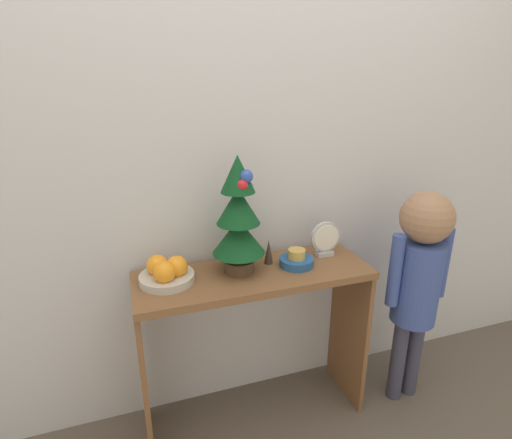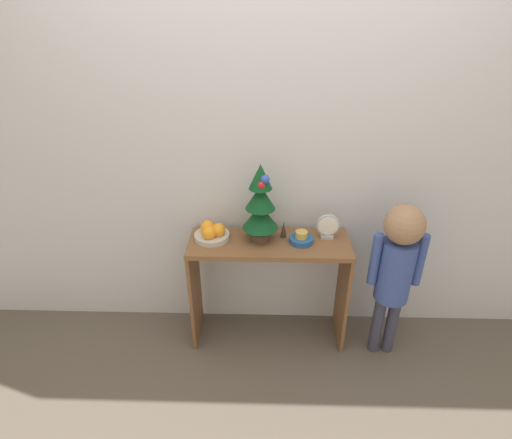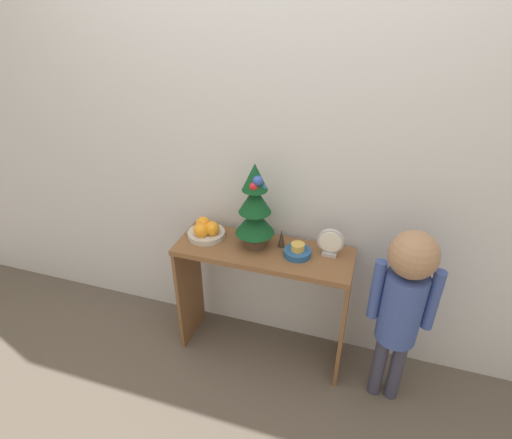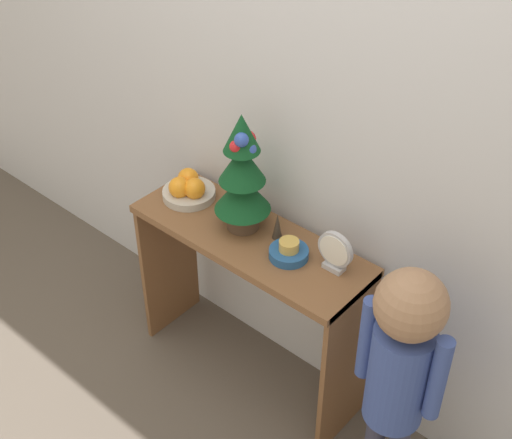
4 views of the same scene
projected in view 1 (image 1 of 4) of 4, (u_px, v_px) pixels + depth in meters
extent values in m
cube|color=silver|center=(237.00, 128.00, 1.58)|extent=(7.00, 0.05, 2.50)
cube|color=brown|center=(254.00, 275.00, 1.58)|extent=(0.94, 0.33, 0.03)
cube|color=brown|center=(143.00, 371.00, 1.56)|extent=(0.02, 0.30, 0.72)
cube|color=brown|center=(349.00, 327.00, 1.83)|extent=(0.02, 0.30, 0.72)
cylinder|color=#4C3828|center=(239.00, 265.00, 1.57)|extent=(0.12, 0.12, 0.05)
cylinder|color=brown|center=(239.00, 255.00, 1.56)|extent=(0.02, 0.02, 0.04)
cone|color=#0F421E|center=(239.00, 236.00, 1.53)|extent=(0.20, 0.20, 0.14)
cone|color=#0F421E|center=(238.00, 206.00, 1.49)|extent=(0.17, 0.17, 0.14)
cone|color=#0F421E|center=(238.00, 174.00, 1.45)|extent=(0.13, 0.13, 0.14)
sphere|color=#2D4CA8|center=(246.00, 187.00, 1.48)|extent=(0.06, 0.06, 0.06)
sphere|color=silver|center=(227.00, 226.00, 1.50)|extent=(0.04, 0.04, 0.04)
sphere|color=red|center=(242.00, 185.00, 1.43)|extent=(0.04, 0.04, 0.04)
sphere|color=red|center=(235.00, 182.00, 1.49)|extent=(0.06, 0.06, 0.06)
sphere|color=#2D4CA8|center=(246.00, 176.00, 1.43)|extent=(0.05, 0.05, 0.05)
cylinder|color=#B7B2A8|center=(167.00, 278.00, 1.49)|extent=(0.20, 0.20, 0.03)
sphere|color=orange|center=(177.00, 267.00, 1.49)|extent=(0.08, 0.08, 0.08)
sphere|color=orange|center=(158.00, 265.00, 1.49)|extent=(0.08, 0.08, 0.08)
sphere|color=orange|center=(164.00, 272.00, 1.44)|extent=(0.08, 0.08, 0.08)
cylinder|color=#235189|center=(296.00, 262.00, 1.62)|extent=(0.14, 0.14, 0.03)
cylinder|color=gold|center=(297.00, 254.00, 1.61)|extent=(0.07, 0.07, 0.04)
cube|color=#B2B2B7|center=(324.00, 253.00, 1.72)|extent=(0.07, 0.04, 0.02)
cylinder|color=#B2B2B7|center=(325.00, 237.00, 1.69)|extent=(0.13, 0.02, 0.13)
cylinder|color=white|center=(326.00, 238.00, 1.68)|extent=(0.11, 0.00, 0.11)
cone|color=#382D23|center=(269.00, 252.00, 1.63)|extent=(0.04, 0.04, 0.10)
cylinder|color=#38384C|center=(398.00, 360.00, 1.85)|extent=(0.07, 0.07, 0.42)
cylinder|color=#38384C|center=(413.00, 356.00, 1.87)|extent=(0.07, 0.07, 0.42)
cylinder|color=#384C93|center=(417.00, 282.00, 1.73)|extent=(0.19, 0.19, 0.38)
sphere|color=#997051|center=(427.00, 218.00, 1.63)|extent=(0.22, 0.22, 0.22)
cylinder|color=#384C93|center=(395.00, 271.00, 1.67)|extent=(0.05, 0.05, 0.32)
cylinder|color=#384C93|center=(443.00, 262.00, 1.74)|extent=(0.05, 0.05, 0.32)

